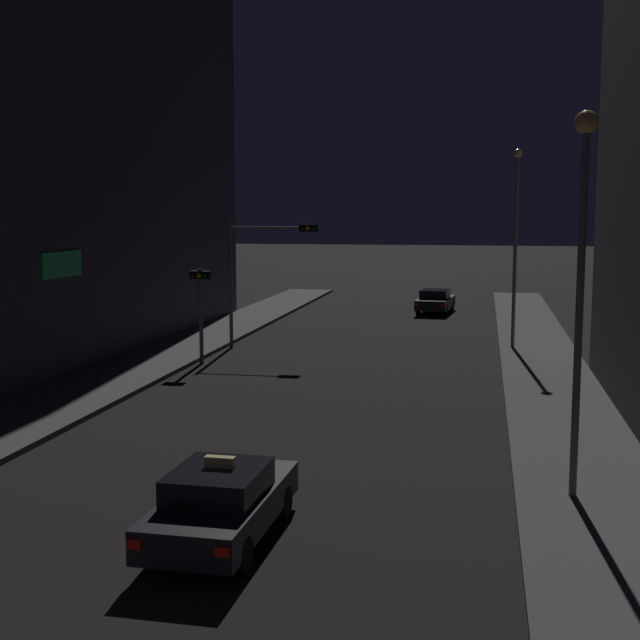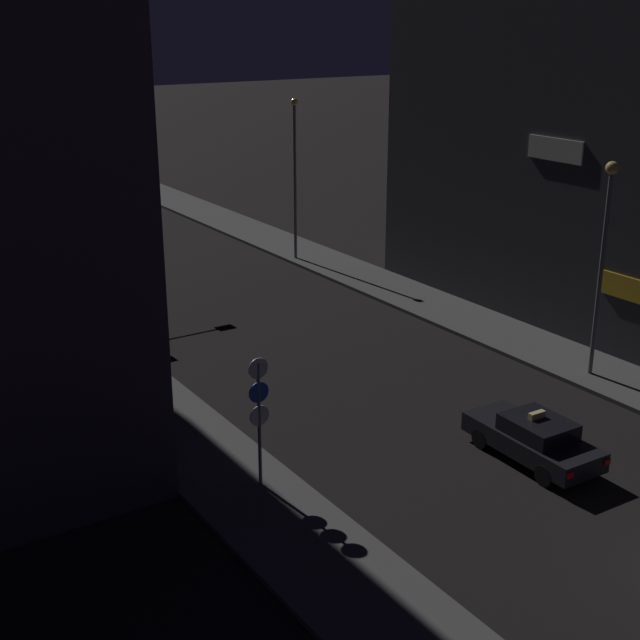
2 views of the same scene
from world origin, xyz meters
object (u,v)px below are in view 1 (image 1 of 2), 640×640
object	(u,v)px
far_car	(435,301)
street_lamp_near_block	(582,250)
taxi	(222,503)
traffic_light_overhead	(262,258)
street_lamp_far_block	(516,233)
traffic_light_left_kerb	(200,296)

from	to	relation	value
far_car	street_lamp_near_block	bearing A→B (deg)	-81.95
taxi	traffic_light_overhead	xyz separation A→B (m)	(-4.92, 21.87, 3.28)
taxi	street_lamp_far_block	bearing A→B (deg)	75.71
far_car	taxi	bearing A→B (deg)	-92.83
traffic_light_overhead	traffic_light_left_kerb	xyz separation A→B (m)	(-1.46, -4.14, -1.29)
far_car	street_lamp_far_block	world-z (taller)	street_lamp_far_block
taxi	traffic_light_overhead	distance (m)	22.65
traffic_light_left_kerb	traffic_light_overhead	bearing A→B (deg)	70.58
street_lamp_near_block	street_lamp_far_block	size ratio (longest dim) A/B	0.92
far_car	street_lamp_far_block	bearing A→B (deg)	-73.12
traffic_light_overhead	street_lamp_far_block	bearing A→B (deg)	7.87
street_lamp_near_block	street_lamp_far_block	bearing A→B (deg)	91.78
traffic_light_left_kerb	street_lamp_far_block	size ratio (longest dim) A/B	0.45
taxi	far_car	distance (m)	37.01
far_car	street_lamp_near_block	distance (m)	34.18
far_car	street_lamp_far_block	size ratio (longest dim) A/B	0.54
taxi	street_lamp_near_block	xyz separation A→B (m)	(6.57, 3.42, 4.54)
far_car	traffic_light_left_kerb	world-z (taller)	traffic_light_left_kerb
taxi	far_car	xyz separation A→B (m)	(1.83, 36.96, -0.00)
far_car	street_lamp_near_block	size ratio (longest dim) A/B	0.58
traffic_light_overhead	traffic_light_left_kerb	world-z (taller)	traffic_light_overhead
traffic_light_overhead	taxi	bearing A→B (deg)	-77.31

